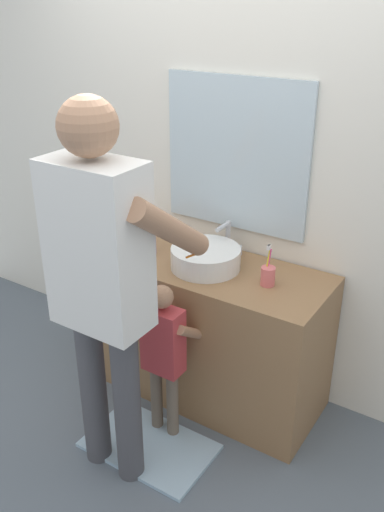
% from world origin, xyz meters
% --- Properties ---
extents(ground_plane, '(14.00, 14.00, 0.00)m').
position_xyz_m(ground_plane, '(0.00, 0.00, 0.00)').
color(ground_plane, slate).
extents(back_wall, '(4.40, 0.10, 2.70)m').
position_xyz_m(back_wall, '(0.00, 0.62, 1.35)').
color(back_wall, silver).
rests_on(back_wall, ground).
extents(vanity_cabinet, '(1.29, 0.54, 0.80)m').
position_xyz_m(vanity_cabinet, '(0.00, 0.30, 0.40)').
color(vanity_cabinet, olive).
rests_on(vanity_cabinet, ground).
extents(sink_basin, '(0.36, 0.36, 0.11)m').
position_xyz_m(sink_basin, '(0.00, 0.28, 0.86)').
color(sink_basin, silver).
rests_on(sink_basin, vanity_cabinet).
extents(faucet, '(0.18, 0.14, 0.18)m').
position_xyz_m(faucet, '(0.00, 0.50, 0.88)').
color(faucet, '#B7BABF').
rests_on(faucet, vanity_cabinet).
extents(toothbrush_cup, '(0.07, 0.07, 0.21)m').
position_xyz_m(toothbrush_cup, '(0.35, 0.29, 0.86)').
color(toothbrush_cup, '#D86666').
rests_on(toothbrush_cup, vanity_cabinet).
extents(soap_bottle, '(0.06, 0.06, 0.16)m').
position_xyz_m(soap_bottle, '(-0.35, 0.27, 0.87)').
color(soap_bottle, '#B27FC6').
rests_on(soap_bottle, vanity_cabinet).
extents(bath_mat, '(0.64, 0.40, 0.02)m').
position_xyz_m(bath_mat, '(0.00, -0.25, 0.01)').
color(bath_mat, '#99B7CC').
rests_on(bath_mat, ground).
extents(child_toddler, '(0.27, 0.27, 0.87)m').
position_xyz_m(child_toddler, '(0.00, -0.10, 0.52)').
color(child_toddler, '#6B5B4C').
rests_on(child_toddler, ground).
extents(adult_parent, '(0.55, 0.57, 1.77)m').
position_xyz_m(adult_parent, '(-0.08, -0.41, 1.06)').
color(adult_parent, '#47474C').
rests_on(adult_parent, ground).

